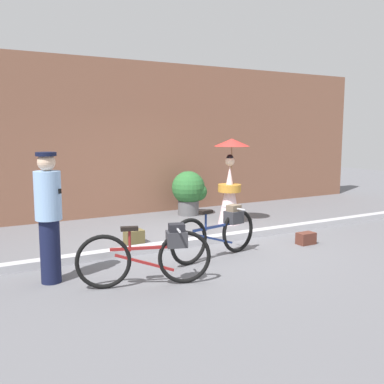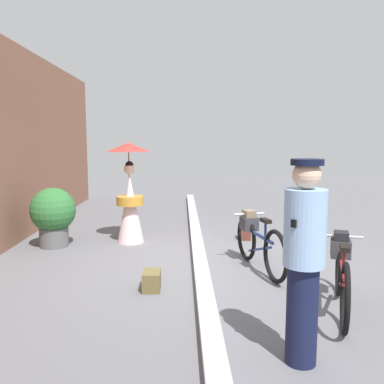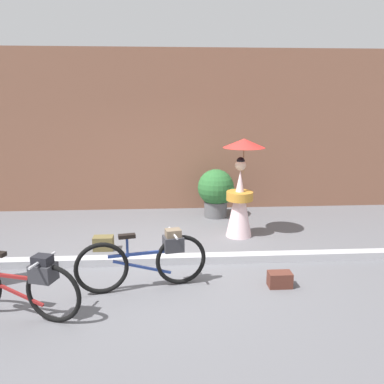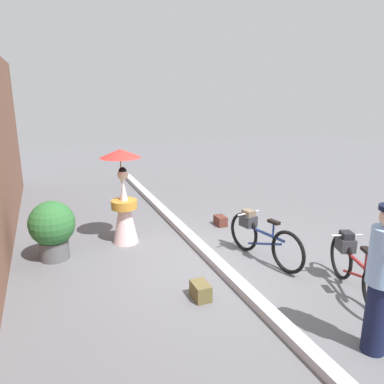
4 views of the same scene
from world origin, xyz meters
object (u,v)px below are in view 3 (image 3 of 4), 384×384
at_px(bicycle_far_side, 149,259).
at_px(person_with_parasol, 241,189).
at_px(potted_plant_by_door, 217,191).
at_px(backpack_on_pavement, 103,243).
at_px(backpack_spare, 280,279).
at_px(bicycle_near_officer, 20,284).

distance_m(bicycle_far_side, person_with_parasol, 2.63).
bearing_deg(person_with_parasol, potted_plant_by_door, 101.63).
distance_m(bicycle_far_side, potted_plant_by_door, 3.59).
relative_size(backpack_on_pavement, backpack_spare, 1.05).
xyz_separation_m(bicycle_near_officer, bicycle_far_side, (1.45, 0.66, -0.00)).
bearing_deg(backpack_on_pavement, bicycle_near_officer, -106.37).
xyz_separation_m(bicycle_far_side, backpack_on_pavement, (-0.83, 1.47, -0.30)).
distance_m(person_with_parasol, backpack_on_pavement, 2.61).
height_order(bicycle_near_officer, backpack_spare, bicycle_near_officer).
xyz_separation_m(person_with_parasol, potted_plant_by_door, (-0.26, 1.29, -0.32)).
distance_m(person_with_parasol, backpack_spare, 2.27).
relative_size(bicycle_far_side, backpack_spare, 5.51).
height_order(bicycle_far_side, potted_plant_by_door, potted_plant_by_door).
bearing_deg(backpack_spare, backpack_on_pavement, 149.04).
distance_m(backpack_on_pavement, backpack_spare, 3.03).
bearing_deg(backpack_spare, bicycle_near_officer, -169.94).
bearing_deg(backpack_on_pavement, bicycle_far_side, -60.63).
xyz_separation_m(bicycle_near_officer, potted_plant_by_door, (2.79, 3.99, 0.15)).
bearing_deg(potted_plant_by_door, backpack_on_pavement, -139.44).
height_order(bicycle_far_side, backpack_on_pavement, bicycle_far_side).
height_order(bicycle_near_officer, bicycle_far_side, same).
bearing_deg(bicycle_near_officer, backpack_spare, 10.06).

